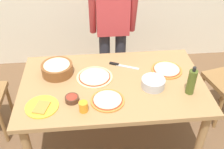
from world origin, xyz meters
name	(u,v)px	position (x,y,z in m)	size (l,w,h in m)	color
ground	(112,140)	(0.00, 0.00, 0.00)	(8.00, 8.00, 0.00)	brown
dining_table	(113,90)	(0.00, 0.00, 0.67)	(1.60, 0.96, 0.76)	#A37A4C
person_cook	(113,25)	(0.07, 0.76, 0.94)	(0.49, 0.25, 1.62)	#2D2D38
pizza_raw_on_board	(95,77)	(-0.15, 0.08, 0.77)	(0.32, 0.32, 0.02)	beige
pizza_cooked_on_tray	(167,70)	(0.52, 0.13, 0.77)	(0.28, 0.28, 0.02)	#C67A33
pizza_second_cooked	(108,100)	(-0.06, -0.23, 0.77)	(0.27, 0.27, 0.02)	#C67A33
plate_with_slice	(42,107)	(-0.58, -0.26, 0.77)	(0.26, 0.26, 0.02)	gold
popcorn_bowl	(57,68)	(-0.48, 0.18, 0.82)	(0.28, 0.28, 0.11)	brown
mixing_bowl_steel	(153,83)	(0.34, -0.09, 0.80)	(0.20, 0.20, 0.08)	#B7B7BC
small_sauce_bowl	(72,98)	(-0.34, -0.21, 0.79)	(0.11, 0.11, 0.06)	#4C2D1E
olive_oil_bottle	(192,82)	(0.62, -0.19, 0.87)	(0.07, 0.07, 0.26)	#47561E
cup_orange	(83,107)	(-0.25, -0.33, 0.80)	(0.07, 0.07, 0.09)	orange
chef_knife	(120,65)	(0.10, 0.25, 0.77)	(0.27, 0.14, 0.02)	silver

